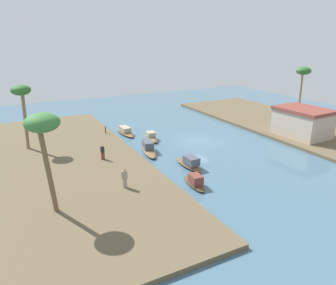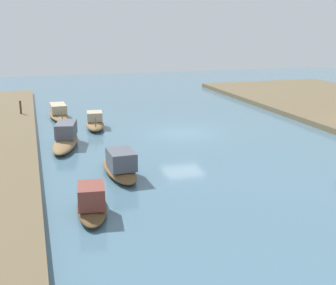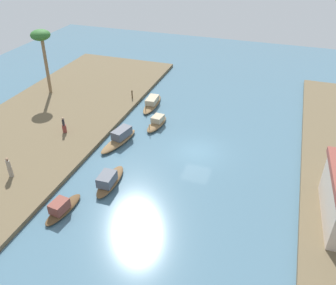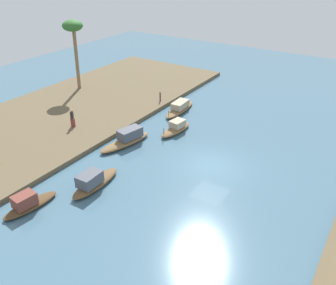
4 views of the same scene
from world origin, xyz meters
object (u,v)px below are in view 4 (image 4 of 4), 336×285
at_px(mooring_post, 160,97).
at_px(person_by_mooring, 73,120).
at_px(palm_tree_left_near, 73,31).
at_px(sampan_upstream_small, 127,139).
at_px(sampan_with_red_awning, 176,128).
at_px(sampan_with_tall_canopy, 93,182).
at_px(sampan_downstream_large, 180,108).
at_px(sampan_midstream, 28,203).

bearing_deg(mooring_post, person_by_mooring, -18.53).
distance_m(person_by_mooring, palm_tree_left_near, 11.26).
relative_size(sampan_upstream_small, sampan_with_red_awning, 1.34).
bearing_deg(mooring_post, sampan_with_red_awning, 46.40).
height_order(sampan_upstream_small, person_by_mooring, person_by_mooring).
relative_size(sampan_with_tall_canopy, sampan_downstream_large, 0.86).
height_order(sampan_upstream_small, sampan_with_red_awning, sampan_upstream_small).
bearing_deg(person_by_mooring, sampan_upstream_small, 63.09).
bearing_deg(sampan_upstream_small, sampan_downstream_large, -168.73).
bearing_deg(sampan_downstream_large, sampan_with_red_awning, 24.41).
bearing_deg(sampan_upstream_small, sampan_midstream, 12.93).
relative_size(sampan_upstream_small, palm_tree_left_near, 0.68).
xyz_separation_m(sampan_upstream_small, sampan_downstream_large, (-7.99, 0.11, -0.09)).
distance_m(sampan_with_red_awning, person_by_mooring, 8.92).
distance_m(sampan_downstream_large, mooring_post, 2.65).
bearing_deg(sampan_with_tall_canopy, mooring_post, -164.94).
xyz_separation_m(sampan_with_tall_canopy, person_by_mooring, (-5.29, -7.37, 0.55)).
distance_m(sampan_upstream_small, person_by_mooring, 5.53).
height_order(sampan_downstream_large, palm_tree_left_near, palm_tree_left_near).
height_order(sampan_downstream_large, sampan_with_red_awning, sampan_with_red_awning).
distance_m(sampan_midstream, sampan_with_red_awning, 13.79).
bearing_deg(palm_tree_left_near, sampan_with_red_awning, 79.16).
distance_m(sampan_with_red_awning, mooring_post, 6.41).
relative_size(sampan_with_red_awning, mooring_post, 3.95).
bearing_deg(sampan_downstream_large, palm_tree_left_near, -86.78).
bearing_deg(sampan_midstream, palm_tree_left_near, -136.88).
xyz_separation_m(sampan_midstream, sampan_with_red_awning, (-13.64, 2.03, -0.03)).
xyz_separation_m(sampan_downstream_large, mooring_post, (-0.41, -2.57, 0.47)).
bearing_deg(sampan_upstream_small, person_by_mooring, -71.91).
bearing_deg(palm_tree_left_near, sampan_midstream, 36.61).
relative_size(sampan_downstream_large, mooring_post, 5.23).
distance_m(sampan_midstream, person_by_mooring, 10.69).
height_order(sampan_with_red_awning, person_by_mooring, person_by_mooring).
xyz_separation_m(sampan_downstream_large, sampan_with_red_awning, (4.00, 2.06, 0.00)).
distance_m(sampan_upstream_small, mooring_post, 8.76).
bearing_deg(sampan_downstream_large, sampan_midstream, -2.73).
xyz_separation_m(sampan_midstream, person_by_mooring, (-9.07, -5.61, 0.59)).
bearing_deg(sampan_midstream, sampan_downstream_large, -173.39).
bearing_deg(sampan_midstream, sampan_upstream_small, -172.64).
height_order(mooring_post, palm_tree_left_near, palm_tree_left_near).
bearing_deg(sampan_downstream_large, mooring_post, -101.91).
relative_size(sampan_upstream_small, sampan_downstream_large, 1.01).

